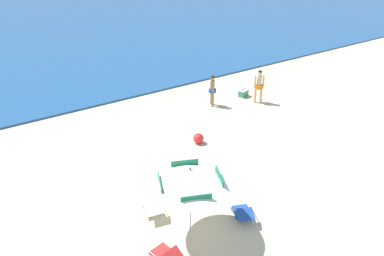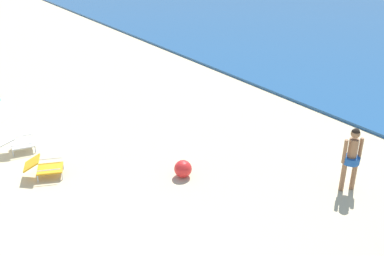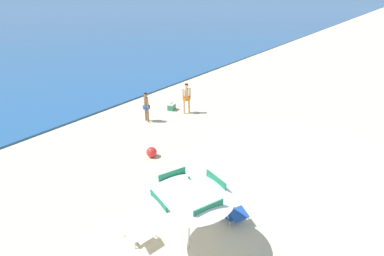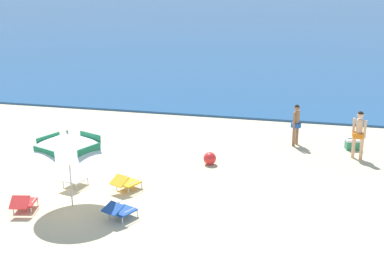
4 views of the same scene
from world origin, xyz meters
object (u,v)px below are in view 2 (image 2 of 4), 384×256
lounge_chair_facing_sea (17,142)px  beach_ball (183,169)px  lounge_chair_under_umbrella (44,167)px  person_standing_near_shore (352,155)px

lounge_chair_facing_sea → beach_ball: bearing=37.7°
lounge_chair_under_umbrella → lounge_chair_facing_sea: lounge_chair_under_umbrella is taller
lounge_chair_under_umbrella → person_standing_near_shore: person_standing_near_shore is taller
lounge_chair_under_umbrella → person_standing_near_shore: 7.29m
person_standing_near_shore → beach_ball: (-2.73, -2.75, -0.70)m
lounge_chair_under_umbrella → person_standing_near_shore: bearing=49.1°
person_standing_near_shore → beach_ball: 3.94m
lounge_chair_facing_sea → beach_ball: (3.69, 2.85, -0.06)m
person_standing_near_shore → beach_ball: person_standing_near_shore is taller
beach_ball → lounge_chair_facing_sea: bearing=-142.3°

